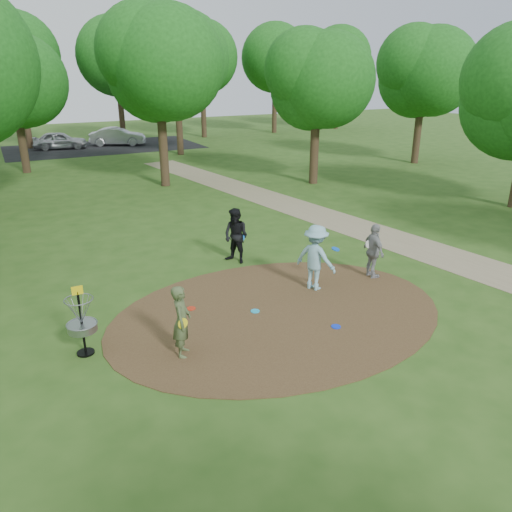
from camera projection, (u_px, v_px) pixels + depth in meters
name	position (u px, v px, depth m)	size (l,w,h in m)	color
ground	(279.00, 313.00, 12.16)	(100.00, 100.00, 0.00)	#2D5119
dirt_clearing	(279.00, 313.00, 12.15)	(8.40, 8.40, 0.02)	#47301C
footpath	(417.00, 247.00, 16.63)	(2.00, 40.00, 0.01)	#8C7A5B
parking_lot	(104.00, 147.00, 37.91)	(14.00, 8.00, 0.01)	black
player_observer_with_disc	(182.00, 321.00, 10.14)	(0.59, 0.68, 1.56)	#4A5A34
player_throwing_with_disc	(316.00, 258.00, 13.22)	(1.32, 1.33, 1.79)	#86BAC9
player_walking_with_disc	(236.00, 236.00, 15.09)	(0.96, 1.03, 1.69)	black
player_waiting_with_disc	(374.00, 251.00, 14.00)	(0.55, 0.97, 1.58)	gray
disc_ground_cyan	(255.00, 311.00, 12.22)	(0.22, 0.22, 0.02)	#1CB1E3
disc_ground_blue	(336.00, 327.00, 11.48)	(0.22, 0.22, 0.02)	#0E31F0
disc_ground_red	(191.00, 308.00, 12.35)	(0.22, 0.22, 0.02)	red
car_left	(60.00, 140.00, 36.75)	(1.51, 3.76, 1.28)	#9B9DA2
car_right	(118.00, 136.00, 38.52)	(1.44, 4.14, 1.36)	#A1A4A9
disc_golf_basket	(81.00, 316.00, 10.15)	(0.63, 0.63, 1.54)	black
tree_ring	(179.00, 81.00, 17.95)	(36.78, 45.67, 9.04)	#332316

